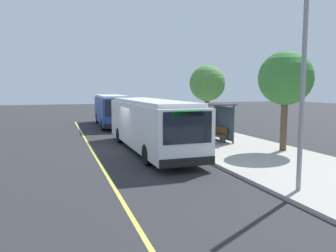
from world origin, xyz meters
TOP-DOWN VIEW (x-y plane):
  - ground_plane at (0.00, 0.00)m, footprint 120.00×120.00m
  - sidewalk_curb at (0.00, 6.00)m, footprint 44.00×6.40m
  - lane_stripe_center at (0.00, -2.20)m, footprint 36.00×0.14m
  - transit_bus_main at (0.96, 1.01)m, footprint 11.46×2.67m
  - transit_bus_second at (-12.81, 0.99)m, footprint 10.25×3.01m
  - bus_shelter at (-0.43, 5.88)m, footprint 2.90×1.60m
  - waiting_bench at (-0.18, 5.98)m, footprint 1.60×0.48m
  - route_sign_post at (2.59, 3.57)m, footprint 0.44×0.08m
  - pedestrian_commuter at (-0.23, 4.54)m, footprint 0.24×0.40m
  - street_tree_near_shelter at (-4.95, 7.36)m, footprint 2.84×2.84m
  - street_tree_upstreet at (3.98, 7.85)m, footprint 2.96×2.96m
  - utility_pole at (10.30, 3.64)m, footprint 0.16×0.16m

SIDE VIEW (x-z plane):
  - ground_plane at x=0.00m, z-range 0.00..0.00m
  - lane_stripe_center at x=0.00m, z-range 0.00..0.01m
  - sidewalk_curb at x=0.00m, z-range 0.00..0.15m
  - waiting_bench at x=-0.18m, z-range 0.16..1.11m
  - pedestrian_commuter at x=-0.23m, z-range 0.27..1.96m
  - transit_bus_second at x=-12.81m, z-range 0.14..3.09m
  - transit_bus_main at x=0.96m, z-range 0.14..3.09m
  - bus_shelter at x=-0.43m, z-range 0.68..3.16m
  - route_sign_post at x=2.59m, z-range 0.56..3.36m
  - utility_pole at x=10.30m, z-range 0.15..6.55m
  - street_tree_near_shelter at x=-4.95m, z-range 1.33..6.61m
  - street_tree_upstreet at x=3.98m, z-range 1.38..6.88m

